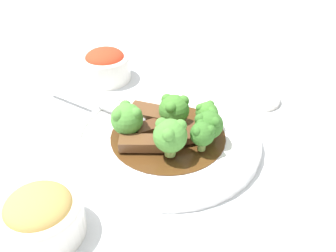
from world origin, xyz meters
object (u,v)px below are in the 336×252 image
object	(u,v)px
broccoli_floret_4	(170,135)
side_bowl_appetizer	(41,215)
broccoli_floret_0	(202,134)
sauce_dish	(259,98)
broccoli_floret_3	(127,118)
beef_strip_2	(183,134)
broccoli_floret_1	(174,109)
beef_strip_0	(153,127)
beef_strip_1	(142,143)
broccoli_floret_5	(209,124)
beef_strip_3	(150,113)
main_plate	(168,139)
serving_spoon	(120,112)
broccoli_floret_2	(207,113)
side_bowl_kimchi	(106,65)

from	to	relation	value
broccoli_floret_4	side_bowl_appetizer	bearing A→B (deg)	-121.33
broccoli_floret_0	broccoli_floret_4	distance (m)	0.05
sauce_dish	broccoli_floret_3	bearing A→B (deg)	-131.65
beef_strip_2	broccoli_floret_4	xyz separation A→B (m)	(-0.00, -0.04, 0.03)
broccoli_floret_1	sauce_dish	bearing A→B (deg)	52.02
beef_strip_0	beef_strip_2	xyz separation A→B (m)	(0.05, 0.00, -0.00)
beef_strip_1	broccoli_floret_3	xyz separation A→B (m)	(-0.03, 0.02, 0.02)
broccoli_floret_5	broccoli_floret_0	bearing A→B (deg)	-97.16
beef_strip_3	broccoli_floret_4	bearing A→B (deg)	-51.00
main_plate	beef_strip_1	world-z (taller)	beef_strip_1
broccoli_floret_5	sauce_dish	bearing A→B (deg)	72.66
serving_spoon	beef_strip_1	bearing A→B (deg)	-43.71
beef_strip_0	broccoli_floret_5	bearing A→B (deg)	4.01
main_plate	broccoli_floret_1	bearing A→B (deg)	88.98
serving_spoon	sauce_dish	size ratio (longest dim) A/B	2.92
broccoli_floret_4	sauce_dish	distance (m)	0.24
beef_strip_3	broccoli_floret_5	size ratio (longest dim) A/B	1.36
beef_strip_0	broccoli_floret_0	bearing A→B (deg)	-12.69
sauce_dish	broccoli_floret_2	bearing A→B (deg)	-115.58
broccoli_floret_1	side_bowl_appetizer	bearing A→B (deg)	-109.03
serving_spoon	broccoli_floret_1	bearing A→B (deg)	4.40
beef_strip_1	beef_strip_3	world-z (taller)	same
broccoli_floret_0	broccoli_floret_3	world-z (taller)	broccoli_floret_3
main_plate	broccoli_floret_2	size ratio (longest dim) A/B	6.70
broccoli_floret_5	broccoli_floret_1	bearing A→B (deg)	160.56
broccoli_floret_0	side_bowl_appetizer	distance (m)	0.24
beef_strip_0	broccoli_floret_4	distance (m)	0.07
beef_strip_1	beef_strip_2	size ratio (longest dim) A/B	0.90
beef_strip_0	main_plate	bearing A→B (deg)	-0.86
main_plate	broccoli_floret_2	bearing A→B (deg)	38.36
beef_strip_1	broccoli_floret_2	distance (m)	0.11
beef_strip_0	serving_spoon	bearing A→B (deg)	162.93
broccoli_floret_1	broccoli_floret_4	size ratio (longest dim) A/B	0.88
broccoli_floret_4	serving_spoon	world-z (taller)	broccoli_floret_4
beef_strip_2	broccoli_floret_3	size ratio (longest dim) A/B	1.55
beef_strip_3	broccoli_floret_3	world-z (taller)	broccoli_floret_3
beef_strip_2	broccoli_floret_0	xyz separation A→B (m)	(0.03, -0.02, 0.02)
broccoli_floret_5	serving_spoon	size ratio (longest dim) A/B	0.22
main_plate	side_bowl_appetizer	size ratio (longest dim) A/B	2.87
main_plate	side_bowl_appetizer	distance (m)	0.23
broccoli_floret_5	side_bowl_appetizer	distance (m)	0.26
beef_strip_0	broccoli_floret_1	size ratio (longest dim) A/B	1.19
beef_strip_0	broccoli_floret_4	bearing A→B (deg)	-45.81
broccoli_floret_3	broccoli_floret_5	bearing A→B (deg)	12.61
beef_strip_1	side_bowl_kimchi	xyz separation A→B (m)	(-0.16, 0.19, 0.00)
broccoli_floret_3	broccoli_floret_5	distance (m)	0.12
serving_spoon	side_bowl_kimchi	bearing A→B (deg)	124.89
broccoli_floret_1	broccoli_floret_5	bearing A→B (deg)	-19.44
beef_strip_0	side_bowl_appetizer	xyz separation A→B (m)	(-0.06, -0.21, 0.00)
main_plate	beef_strip_1	size ratio (longest dim) A/B	3.94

